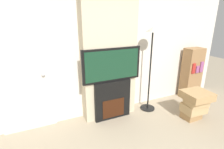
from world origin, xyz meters
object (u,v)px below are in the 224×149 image
(fireplace, at_px, (112,100))
(box_stack, at_px, (195,103))
(floor_lamp, at_px, (151,54))
(television, at_px, (112,65))
(bookshelf, at_px, (191,73))

(fireplace, relative_size, box_stack, 1.35)
(floor_lamp, xyz_separation_m, box_stack, (0.58, -0.69, -0.88))
(television, bearing_deg, box_stack, -26.39)
(box_stack, bearing_deg, television, 153.61)
(television, xyz_separation_m, bookshelf, (2.17, 0.08, -0.47))
(fireplace, xyz_separation_m, box_stack, (1.43, -0.71, -0.05))
(floor_lamp, relative_size, bookshelf, 1.42)
(floor_lamp, height_order, bookshelf, floor_lamp)
(bookshelf, bearing_deg, box_stack, -132.99)
(fireplace, distance_m, television, 0.70)
(fireplace, relative_size, bookshelf, 0.63)
(fireplace, relative_size, floor_lamp, 0.45)
(bookshelf, bearing_deg, fireplace, -177.99)
(television, height_order, floor_lamp, floor_lamp)
(television, distance_m, box_stack, 1.76)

